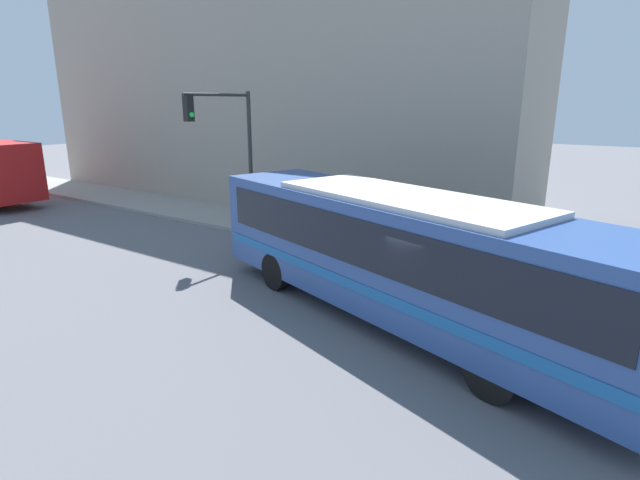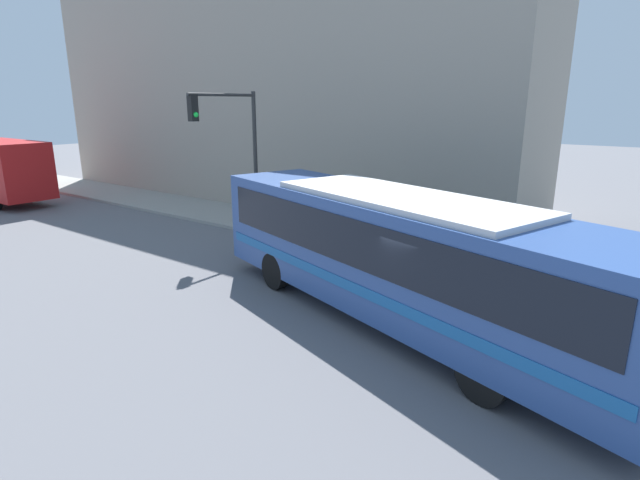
# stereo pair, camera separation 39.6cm
# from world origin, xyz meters

# --- Properties ---
(ground_plane) EXTENTS (120.00, 120.00, 0.00)m
(ground_plane) POSITION_xyz_m (0.00, 0.00, 0.00)
(ground_plane) COLOR slate
(sidewalk) EXTENTS (3.38, 70.00, 0.13)m
(sidewalk) POSITION_xyz_m (6.19, 20.00, 0.07)
(sidewalk) COLOR gray
(sidewalk) RESTS_ON ground_plane
(building_facade) EXTENTS (6.00, 27.98, 12.27)m
(building_facade) POSITION_xyz_m (10.88, 14.99, 6.14)
(building_facade) COLOR #9E9384
(building_facade) RESTS_ON ground_plane
(city_bus) EXTENTS (5.92, 12.01, 3.09)m
(city_bus) POSITION_xyz_m (0.50, 1.55, 1.80)
(city_bus) COLOR #2D4C8C
(city_bus) RESTS_ON ground_plane
(fire_hydrant) EXTENTS (0.25, 0.34, 0.70)m
(fire_hydrant) POSITION_xyz_m (5.10, 5.99, 0.48)
(fire_hydrant) COLOR gold
(fire_hydrant) RESTS_ON sidewalk
(traffic_light_pole) EXTENTS (3.28, 0.35, 5.36)m
(traffic_light_pole) POSITION_xyz_m (4.14, 10.54, 3.81)
(traffic_light_pole) COLOR #2D2D2D
(traffic_light_pole) RESTS_ON sidewalk
(pedestrian_near_corner) EXTENTS (0.34, 0.34, 1.69)m
(pedestrian_near_corner) POSITION_xyz_m (5.85, 7.42, 0.99)
(pedestrian_near_corner) COLOR slate
(pedestrian_near_corner) RESTS_ON sidewalk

